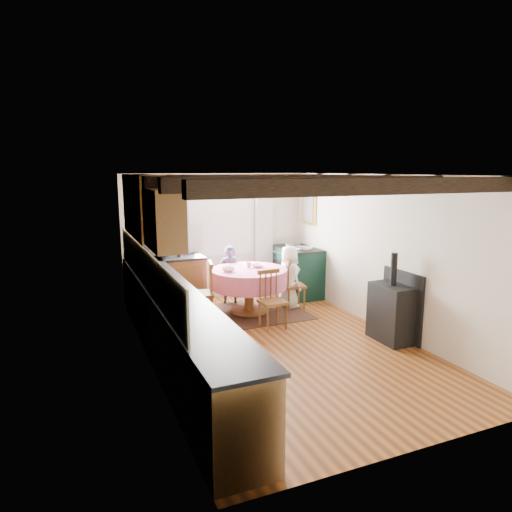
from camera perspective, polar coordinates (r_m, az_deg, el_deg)
name	(u,v)px	position (r m, az deg, el deg)	size (l,w,h in m)	color
floor	(278,344)	(6.64, 2.73, -11.01)	(3.60, 5.50, 0.00)	#A75821
ceiling	(279,175)	(6.16, 2.93, 10.18)	(3.60, 5.50, 0.00)	white
wall_back	(217,236)	(8.81, -4.93, 2.51)	(3.60, 0.00, 2.40)	silver
wall_front	(420,323)	(4.08, 19.97, -7.94)	(3.60, 0.00, 2.40)	silver
wall_left	(147,274)	(5.76, -13.54, -2.19)	(0.00, 5.50, 2.40)	silver
wall_right	(384,253)	(7.24, 15.78, 0.33)	(0.00, 5.50, 2.40)	silver
beam_a	(371,186)	(4.45, 14.30, 8.48)	(3.60, 0.16, 0.16)	black
beam_b	(317,184)	(5.28, 7.70, 9.03)	(3.60, 0.16, 0.16)	black
beam_c	(279,182)	(6.17, 2.93, 9.35)	(3.60, 0.16, 0.16)	black
beam_d	(251,180)	(7.08, -0.64, 9.55)	(3.60, 0.16, 0.16)	black
beam_e	(229,179)	(8.01, -3.38, 9.67)	(3.60, 0.16, 0.16)	black
splash_left	(145,269)	(6.05, -13.83, -1.58)	(0.02, 4.50, 0.55)	beige
splash_back	(166,239)	(8.54, -11.29, 2.08)	(1.40, 0.02, 0.55)	beige
base_cabinet_left	(173,329)	(6.03, -10.37, -9.02)	(0.60, 5.30, 0.88)	brown
base_cabinet_back	(168,283)	(8.41, -11.04, -3.33)	(1.30, 0.60, 0.88)	brown
worktop_left	(174,294)	(5.89, -10.34, -4.78)	(0.64, 5.30, 0.04)	black
worktop_back	(167,258)	(8.30, -11.13, -0.28)	(1.30, 0.64, 0.04)	black
wall_cabinet_glass	(143,206)	(6.85, -14.08, 6.17)	(0.34, 1.80, 0.90)	brown
wall_cabinet_solid	(164,219)	(5.39, -11.55, 4.56)	(0.34, 0.90, 0.70)	brown
window_frame	(222,215)	(8.78, -4.32, 5.12)	(1.34, 0.03, 1.54)	white
window_pane	(222,215)	(8.79, -4.33, 5.12)	(1.20, 0.01, 1.40)	white
curtain_left	(180,244)	(8.54, -9.51, 1.45)	(0.35, 0.10, 2.10)	beige
curtain_right	(264,239)	(9.07, 0.99, 2.14)	(0.35, 0.10, 2.10)	beige
curtain_rod	(223,184)	(8.66, -4.20, 9.02)	(0.03, 0.03, 2.00)	black
wall_picture	(309,209)	(9.06, 6.68, 5.88)	(0.04, 0.50, 0.60)	gold
wall_plate	(267,209)	(9.11, 1.41, 5.98)	(0.30, 0.30, 0.02)	silver
rug	(249,313)	(7.97, -0.88, -7.18)	(1.93, 1.50, 0.01)	#4A2F21
dining_table	(249,291)	(7.86, -0.89, -4.48)	(1.31, 1.31, 0.79)	#CD4F7D
chair_near	(273,300)	(7.13, 2.13, -5.54)	(0.39, 0.41, 0.92)	brown
chair_left	(200,292)	(7.50, -7.01, -4.49)	(0.43, 0.45, 1.00)	brown
chair_right	(294,284)	(8.20, 4.82, -3.51)	(0.38, 0.40, 0.89)	brown
aga_range	(297,271)	(8.99, 5.23, -1.92)	(0.69, 1.07, 0.99)	black
cast_iron_stove	(392,297)	(6.84, 16.76, -5.02)	(0.39, 0.65, 1.31)	black
child_far	(230,275)	(8.42, -3.35, -2.36)	(0.40, 0.26, 1.10)	#3D3A52
child_right	(289,277)	(8.20, 4.19, -2.62)	(0.55, 0.36, 1.13)	white
bowl_a	(257,266)	(7.90, 0.16, -1.25)	(0.21, 0.21, 0.05)	silver
bowl_b	(228,269)	(7.59, -3.49, -1.71)	(0.21, 0.21, 0.07)	silver
cup	(249,265)	(7.89, -0.92, -1.14)	(0.10, 0.10, 0.09)	silver
canister_tall	(148,252)	(8.18, -13.47, 0.44)	(0.14, 0.14, 0.23)	#262628
canister_wide	(165,251)	(8.32, -11.42, 0.62)	(0.19, 0.19, 0.21)	#262628
canister_slim	(179,250)	(8.26, -9.65, 0.79)	(0.09, 0.09, 0.26)	#262628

